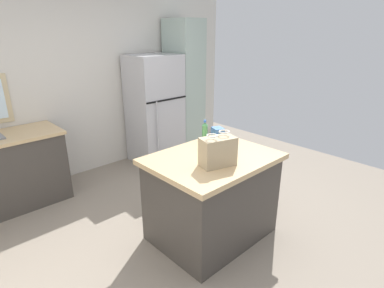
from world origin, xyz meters
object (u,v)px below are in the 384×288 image
(ear_defenders, at_px, (218,147))
(small_box, at_px, (218,134))
(kitchen_island, at_px, (212,197))
(refrigerator, at_px, (155,109))
(shopping_bag, at_px, (218,151))
(bottle, at_px, (205,133))
(tall_cabinet, at_px, (184,88))

(ear_defenders, bearing_deg, small_box, 43.46)
(kitchen_island, bearing_deg, ear_defenders, 27.76)
(refrigerator, relative_size, small_box, 12.06)
(shopping_bag, bearing_deg, refrigerator, 66.75)
(refrigerator, height_order, bottle, refrigerator)
(refrigerator, xyz_separation_m, tall_cabinet, (0.64, 0.00, 0.27))
(shopping_bag, height_order, bottle, shopping_bag)
(kitchen_island, height_order, bottle, bottle)
(refrigerator, height_order, shopping_bag, refrigerator)
(kitchen_island, height_order, refrigerator, refrigerator)
(kitchen_island, distance_m, refrigerator, 2.30)
(small_box, relative_size, ear_defenders, 0.69)
(refrigerator, distance_m, ear_defenders, 2.11)
(small_box, xyz_separation_m, bottle, (-0.21, 0.00, 0.05))
(kitchen_island, distance_m, bottle, 0.68)
(small_box, bearing_deg, tall_cabinet, 58.57)
(kitchen_island, bearing_deg, small_box, 37.07)
(kitchen_island, bearing_deg, shopping_bag, -124.95)
(small_box, bearing_deg, ear_defenders, -136.54)
(refrigerator, height_order, small_box, refrigerator)
(ear_defenders, bearing_deg, kitchen_island, -152.24)
(ear_defenders, bearing_deg, refrigerator, 71.40)
(bottle, height_order, ear_defenders, bottle)
(bottle, bearing_deg, tall_cabinet, 54.00)
(ear_defenders, bearing_deg, tall_cabinet, 56.71)
(tall_cabinet, xyz_separation_m, small_box, (-1.10, -1.80, -0.15))
(kitchen_island, bearing_deg, bottle, 57.66)
(tall_cabinet, height_order, shopping_bag, tall_cabinet)
(tall_cabinet, bearing_deg, ear_defenders, -123.29)
(small_box, bearing_deg, bottle, 179.61)
(refrigerator, height_order, ear_defenders, refrigerator)
(tall_cabinet, bearing_deg, bottle, -126.00)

